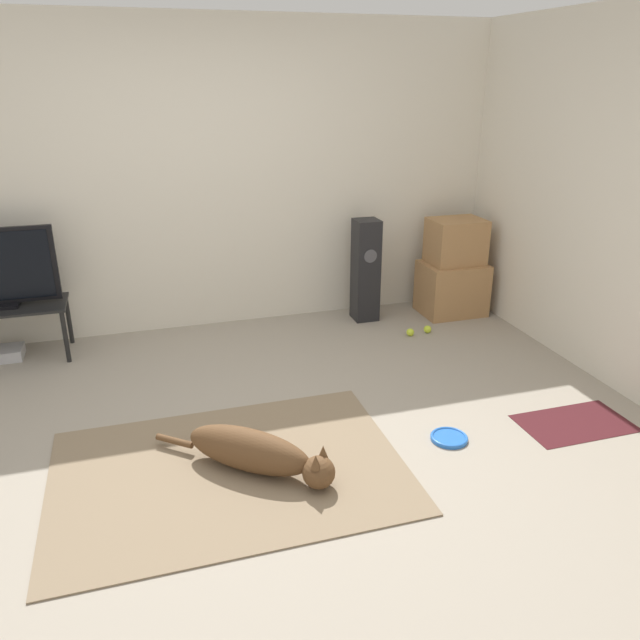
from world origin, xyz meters
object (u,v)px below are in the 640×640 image
Objects in this scene: frisbee at (449,438)px; floor_speaker at (366,270)px; dog at (257,452)px; cardboard_box_lower at (452,288)px; tennis_ball_near_speaker at (410,332)px; tennis_ball_by_boxes at (427,329)px; game_console at (3,354)px; cardboard_box_upper at (456,241)px.

frisbee is 2.13m from floor_speaker.
dog is 2.99m from cardboard_box_lower.
tennis_ball_near_speaker is (0.46, 1.57, 0.02)m from frisbee.
tennis_ball_near_speaker is (-0.17, -0.02, 0.00)m from tennis_ball_by_boxes.
frisbee is at bearing -111.62° from tennis_ball_by_boxes.
frisbee is at bearing -0.46° from dog.
game_console is (-1.61, 2.07, -0.09)m from dog.
dog is at bearing -52.07° from game_console.
frisbee is 1.71m from tennis_ball_by_boxes.
tennis_ball_by_boxes is at bearing -136.93° from cardboard_box_upper.
tennis_ball_by_boxes is at bearing -8.12° from game_console.
floor_speaker is (-0.84, 0.07, -0.22)m from cardboard_box_upper.
tennis_ball_near_speaker is (0.23, -0.50, -0.43)m from floor_speaker.
game_console is at bearing 171.12° from tennis_ball_near_speaker.
floor_speaker reaches higher than cardboard_box_upper.
cardboard_box_upper reaches higher than dog.
dog is at bearing -124.60° from floor_speaker.
cardboard_box_upper reaches higher than tennis_ball_near_speaker.
cardboard_box_lower is at bearing 41.19° from dog.
floor_speaker reaches higher than frisbee.
cardboard_box_lower is 0.75m from tennis_ball_near_speaker.
tennis_ball_by_boxes and tennis_ball_near_speaker have the same top height.
frisbee is 0.78× the size of game_console.
cardboard_box_upper reaches higher than frisbee.
frisbee is at bearing -118.14° from cardboard_box_upper.
dog is 2.41m from tennis_ball_by_boxes.
tennis_ball_by_boxes is 0.17m from tennis_ball_near_speaker.
cardboard_box_lower is 0.86m from floor_speaker.
floor_speaker is at bearing 129.67° from tennis_ball_by_boxes.
cardboard_box_upper is at bearing 41.30° from dog.
dog is 2.27m from tennis_ball_near_speaker.
cardboard_box_lower reaches higher than tennis_ball_near_speaker.
tennis_ball_by_boxes is (-0.44, -0.41, -0.65)m from cardboard_box_upper.
floor_speaker is 3.06m from game_console.
tennis_ball_near_speaker is at bearing -173.55° from tennis_ball_by_boxes.
tennis_ball_by_boxes is at bearing 40.85° from dog.
floor_speaker is (-0.83, 0.09, 0.22)m from cardboard_box_lower.
cardboard_box_lower is 3.87m from game_console.
tennis_ball_by_boxes is at bearing 6.45° from tennis_ball_near_speaker.
cardboard_box_upper is at bearing 61.86° from frisbee.
dog reaches higher than tennis_ball_by_boxes.
dog is 1.60× the size of cardboard_box_lower.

